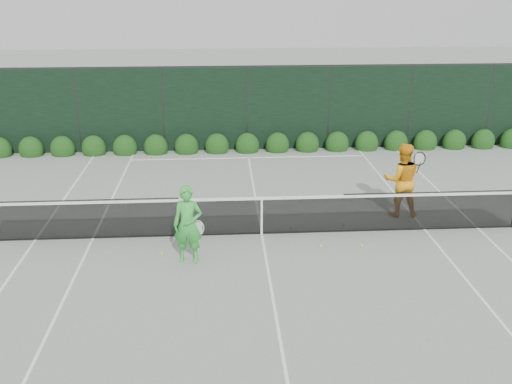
{
  "coord_description": "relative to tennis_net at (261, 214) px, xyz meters",
  "views": [
    {
      "loc": [
        -0.96,
        -12.8,
        5.93
      ],
      "look_at": [
        -0.12,
        0.3,
        1.0
      ],
      "focal_mm": 40.0,
      "sensor_mm": 36.0,
      "label": 1
    }
  ],
  "objects": [
    {
      "name": "tennis_balls",
      "position": [
        0.46,
        -0.41,
        -0.5
      ],
      "size": [
        4.72,
        1.47,
        0.07
      ],
      "color": "#C6EE35",
      "rests_on": "ground"
    },
    {
      "name": "ground",
      "position": [
        0.02,
        0.0,
        -0.53
      ],
      "size": [
        80.0,
        80.0,
        0.0
      ],
      "primitive_type": "plane",
      "color": "gray",
      "rests_on": "ground"
    },
    {
      "name": "court_lines",
      "position": [
        0.02,
        0.0,
        -0.53
      ],
      "size": [
        11.03,
        23.83,
        0.01
      ],
      "color": "white",
      "rests_on": "ground"
    },
    {
      "name": "tennis_net",
      "position": [
        0.0,
        0.0,
        0.0
      ],
      "size": [
        12.9,
        0.1,
        1.07
      ],
      "color": "black",
      "rests_on": "ground"
    },
    {
      "name": "player_man",
      "position": [
        3.77,
        0.99,
        0.46
      ],
      "size": [
        1.03,
        0.84,
        1.97
      ],
      "rotation": [
        0.0,
        0.0,
        3.04
      ],
      "color": "#F5A314",
      "rests_on": "ground"
    },
    {
      "name": "player_woman",
      "position": [
        -1.69,
        -1.32,
        0.35
      ],
      "size": [
        0.7,
        0.51,
        1.77
      ],
      "rotation": [
        0.0,
        0.0,
        -0.15
      ],
      "color": "green",
      "rests_on": "ground"
    },
    {
      "name": "windscreen_fence",
      "position": [
        0.02,
        -2.71,
        0.98
      ],
      "size": [
        32.0,
        21.07,
        3.06
      ],
      "color": "black",
      "rests_on": "ground"
    },
    {
      "name": "hedge_row",
      "position": [
        0.02,
        7.15,
        -0.3
      ],
      "size": [
        31.66,
        0.65,
        0.94
      ],
      "color": "#15390F",
      "rests_on": "ground"
    }
  ]
}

